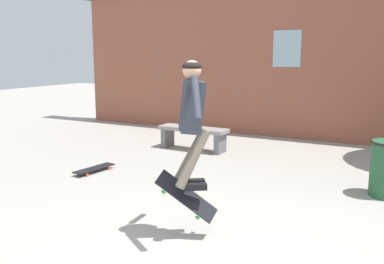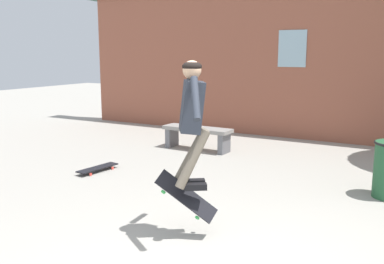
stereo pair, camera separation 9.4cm
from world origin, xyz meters
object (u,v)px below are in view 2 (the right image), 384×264
park_bench (197,134)px  skateboard_flipping (186,196)px  skater (192,113)px  skateboard_resting (98,168)px

park_bench → skateboard_flipping: size_ratio=2.63×
park_bench → skater: skater is taller
park_bench → skateboard_flipping: 4.66m
skater → skateboard_resting: size_ratio=1.68×
skateboard_flipping → skateboard_resting: skateboard_flipping is taller
skater → skateboard_resting: (-2.89, 1.63, -1.41)m
skateboard_resting → park_bench: bearing=170.4°
park_bench → skater: 4.77m
park_bench → skateboard_resting: (-0.74, -2.47, -0.30)m
skateboard_flipping → park_bench: bearing=93.1°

